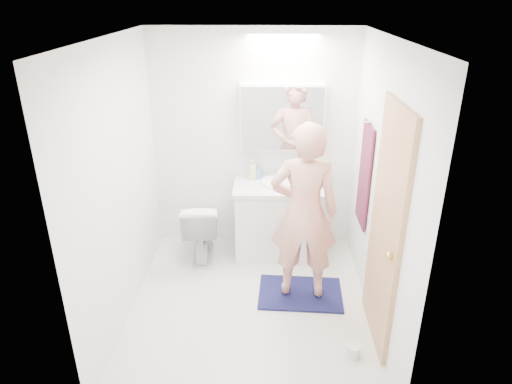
{
  "coord_description": "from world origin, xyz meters",
  "views": [
    {
      "loc": [
        0.14,
        -3.51,
        2.72
      ],
      "look_at": [
        0.05,
        0.25,
        1.05
      ],
      "focal_mm": 32.04,
      "sensor_mm": 36.0,
      "label": 1
    }
  ],
  "objects_px": {
    "soap_bottle_a": "(253,170)",
    "person": "(304,213)",
    "toothbrush_cup": "(300,175)",
    "toilet_paper_roll": "(353,351)",
    "soap_bottle_b": "(258,171)",
    "vanity_cabinet": "(278,221)",
    "medicine_cabinet": "(282,117)",
    "toilet": "(201,228)"
  },
  "relations": [
    {
      "from": "toilet",
      "to": "person",
      "type": "height_order",
      "value": "person"
    },
    {
      "from": "medicine_cabinet",
      "to": "toothbrush_cup",
      "type": "distance_m",
      "value": 0.67
    },
    {
      "from": "medicine_cabinet",
      "to": "toilet_paper_roll",
      "type": "distance_m",
      "value": 2.39
    },
    {
      "from": "vanity_cabinet",
      "to": "medicine_cabinet",
      "type": "relative_size",
      "value": 1.02
    },
    {
      "from": "person",
      "to": "soap_bottle_a",
      "type": "distance_m",
      "value": 1.07
    },
    {
      "from": "vanity_cabinet",
      "to": "soap_bottle_a",
      "type": "relative_size",
      "value": 4.07
    },
    {
      "from": "vanity_cabinet",
      "to": "soap_bottle_a",
      "type": "height_order",
      "value": "soap_bottle_a"
    },
    {
      "from": "medicine_cabinet",
      "to": "toothbrush_cup",
      "type": "xyz_separation_m",
      "value": [
        0.2,
        -0.05,
        -0.63
      ]
    },
    {
      "from": "soap_bottle_a",
      "to": "soap_bottle_b",
      "type": "xyz_separation_m",
      "value": [
        0.06,
        0.03,
        -0.03
      ]
    },
    {
      "from": "soap_bottle_a",
      "to": "soap_bottle_b",
      "type": "distance_m",
      "value": 0.07
    },
    {
      "from": "toilet",
      "to": "toilet_paper_roll",
      "type": "height_order",
      "value": "toilet"
    },
    {
      "from": "person",
      "to": "toothbrush_cup",
      "type": "xyz_separation_m",
      "value": [
        0.02,
        0.96,
        -0.02
      ]
    },
    {
      "from": "toilet",
      "to": "toothbrush_cup",
      "type": "bearing_deg",
      "value": -169.71
    },
    {
      "from": "soap_bottle_a",
      "to": "toothbrush_cup",
      "type": "relative_size",
      "value": 2.15
    },
    {
      "from": "medicine_cabinet",
      "to": "toilet",
      "type": "distance_m",
      "value": 1.48
    },
    {
      "from": "soap_bottle_a",
      "to": "toilet_paper_roll",
      "type": "bearing_deg",
      "value": -63.86
    },
    {
      "from": "vanity_cabinet",
      "to": "person",
      "type": "relative_size",
      "value": 0.53
    },
    {
      "from": "toilet_paper_roll",
      "to": "medicine_cabinet",
      "type": "bearing_deg",
      "value": 106.98
    },
    {
      "from": "toothbrush_cup",
      "to": "toilet_paper_roll",
      "type": "distance_m",
      "value": 1.98
    },
    {
      "from": "medicine_cabinet",
      "to": "soap_bottle_a",
      "type": "height_order",
      "value": "medicine_cabinet"
    },
    {
      "from": "soap_bottle_a",
      "to": "person",
      "type": "bearing_deg",
      "value": -62.66
    },
    {
      "from": "soap_bottle_a",
      "to": "vanity_cabinet",
      "type": "bearing_deg",
      "value": -28.31
    },
    {
      "from": "soap_bottle_b",
      "to": "vanity_cabinet",
      "type": "bearing_deg",
      "value": -39.21
    },
    {
      "from": "vanity_cabinet",
      "to": "medicine_cabinet",
      "type": "distance_m",
      "value": 1.13
    },
    {
      "from": "person",
      "to": "soap_bottle_a",
      "type": "bearing_deg",
      "value": -59.59
    },
    {
      "from": "toothbrush_cup",
      "to": "toilet_paper_roll",
      "type": "height_order",
      "value": "toothbrush_cup"
    },
    {
      "from": "person",
      "to": "soap_bottle_a",
      "type": "xyz_separation_m",
      "value": [
        -0.49,
        0.95,
        0.04
      ]
    },
    {
      "from": "vanity_cabinet",
      "to": "soap_bottle_b",
      "type": "relative_size",
      "value": 5.43
    },
    {
      "from": "vanity_cabinet",
      "to": "toothbrush_cup",
      "type": "height_order",
      "value": "toothbrush_cup"
    },
    {
      "from": "vanity_cabinet",
      "to": "person",
      "type": "bearing_deg",
      "value": -75.1
    },
    {
      "from": "soap_bottle_b",
      "to": "toilet_paper_roll",
      "type": "xyz_separation_m",
      "value": [
        0.81,
        -1.79,
        -0.85
      ]
    },
    {
      "from": "person",
      "to": "soap_bottle_a",
      "type": "relative_size",
      "value": 7.61
    },
    {
      "from": "soap_bottle_a",
      "to": "toilet",
      "type": "bearing_deg",
      "value": -154.37
    },
    {
      "from": "toilet",
      "to": "person",
      "type": "distance_m",
      "value": 1.36
    },
    {
      "from": "soap_bottle_a",
      "to": "soap_bottle_b",
      "type": "bearing_deg",
      "value": 27.39
    },
    {
      "from": "medicine_cabinet",
      "to": "soap_bottle_b",
      "type": "distance_m",
      "value": 0.65
    },
    {
      "from": "medicine_cabinet",
      "to": "vanity_cabinet",
      "type": "bearing_deg",
      "value": -98.03
    },
    {
      "from": "toothbrush_cup",
      "to": "toilet_paper_roll",
      "type": "bearing_deg",
      "value": -78.78
    },
    {
      "from": "medicine_cabinet",
      "to": "person",
      "type": "xyz_separation_m",
      "value": [
        0.18,
        -1.01,
        -0.61
      ]
    },
    {
      "from": "medicine_cabinet",
      "to": "soap_bottle_b",
      "type": "bearing_deg",
      "value": -173.16
    },
    {
      "from": "toilet",
      "to": "toilet_paper_roll",
      "type": "xyz_separation_m",
      "value": [
        1.42,
        -1.5,
        -0.29
      ]
    },
    {
      "from": "toilet",
      "to": "soap_bottle_b",
      "type": "height_order",
      "value": "soap_bottle_b"
    }
  ]
}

